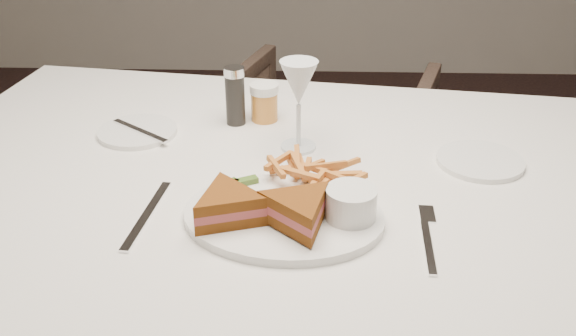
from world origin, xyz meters
The scene contains 2 objects.
chair_far centered at (-0.18, 0.77, 0.33)m, with size 0.65×0.61×0.67m, color #46342B.
table_setting centered at (-0.26, -0.18, 0.79)m, with size 0.83×0.65×0.18m.
Camera 1 is at (-0.23, -1.13, 1.31)m, focal length 40.00 mm.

